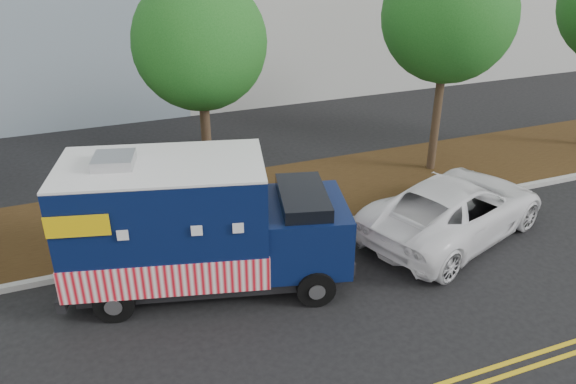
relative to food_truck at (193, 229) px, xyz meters
name	(u,v)px	position (x,y,z in m)	size (l,w,h in m)	color
ground	(217,283)	(0.43, -0.10, -1.47)	(120.00, 120.00, 0.00)	black
curb	(203,250)	(0.43, 1.30, -1.39)	(120.00, 0.18, 0.15)	#9E9E99
mulch_strip	(185,212)	(0.43, 3.40, -1.39)	(120.00, 4.00, 0.15)	black
tree_b	(200,44)	(1.17, 3.38, 3.22)	(3.35, 3.35, 6.38)	#38281C
tree_c	(449,16)	(8.51, 3.43, 3.46)	(3.88, 3.88, 6.88)	#38281C
food_truck	(193,229)	(0.00, 0.00, 0.00)	(6.49, 3.64, 3.24)	black
white_car	(455,208)	(6.75, -0.17, -0.69)	(2.58, 5.60, 1.56)	white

